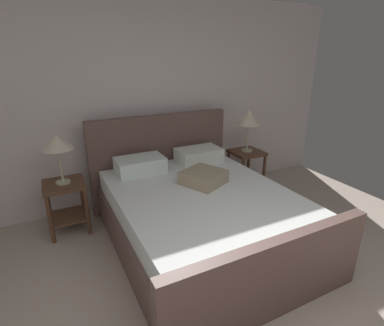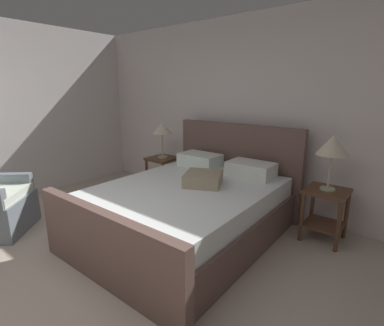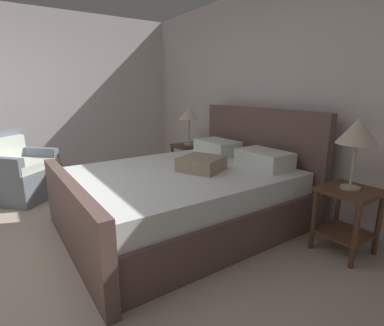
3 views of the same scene
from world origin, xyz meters
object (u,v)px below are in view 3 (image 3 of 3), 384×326
at_px(table_lamp_left, 189,115).
at_px(nightstand_left, 189,157).
at_px(table_lamp_right, 358,132).
at_px(armchair, 19,173).
at_px(bed, 188,194).
at_px(nightstand_right, 347,210).

bearing_deg(table_lamp_left, nightstand_left, 63.43).
relative_size(table_lamp_right, armchair, 0.60).
xyz_separation_m(bed, nightstand_right, (1.25, 0.87, 0.06)).
distance_m(table_lamp_right, armchair, 3.99).
distance_m(nightstand_right, nightstand_left, 2.51).
relative_size(table_lamp_right, nightstand_left, 1.02).
distance_m(bed, armchair, 2.39).
distance_m(table_lamp_right, nightstand_left, 2.60).
bearing_deg(nightstand_right, table_lamp_left, -179.25).
distance_m(nightstand_left, table_lamp_left, 0.65).
height_order(table_lamp_left, armchair, table_lamp_left).
relative_size(nightstand_right, nightstand_left, 1.00).
height_order(nightstand_right, armchair, armchair).
bearing_deg(table_lamp_left, table_lamp_right, 0.75).
bearing_deg(nightstand_right, nightstand_left, -179.25).
distance_m(table_lamp_right, table_lamp_left, 2.51).
height_order(bed, nightstand_right, bed).
height_order(table_lamp_right, table_lamp_left, table_lamp_right).
height_order(nightstand_left, armchair, armchair).
relative_size(nightstand_right, table_lamp_right, 0.98).
xyz_separation_m(bed, nightstand_left, (-1.25, 0.84, 0.06)).
relative_size(bed, nightstand_right, 3.92).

